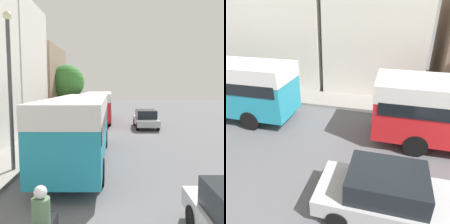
# 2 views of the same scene
# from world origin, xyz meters

# --- Properties ---
(building_end_row) EXTENTS (5.43, 8.49, 8.01)m
(building_end_row) POSITION_xyz_m (-8.92, 24.86, 4.01)
(building_end_row) COLOR gray
(building_end_row) RESTS_ON ground_plane
(bus_lead) EXTENTS (2.49, 9.44, 3.11)m
(bus_lead) POSITION_xyz_m (-1.72, 8.07, 2.01)
(bus_lead) COLOR teal
(bus_lead) RESTS_ON ground_plane
(bus_following) EXTENTS (2.66, 9.76, 2.97)m
(bus_following) POSITION_xyz_m (-1.60, 21.91, 1.93)
(bus_following) COLOR red
(bus_following) RESTS_ON ground_plane
(car_crossing) EXTENTS (1.93, 4.07, 1.57)m
(car_crossing) POSITION_xyz_m (2.76, 17.84, 0.81)
(car_crossing) COLOR #B7B7BC
(car_crossing) RESTS_ON ground_plane
(street_tree) EXTENTS (3.84, 3.84, 5.88)m
(street_tree) POSITION_xyz_m (-5.21, 24.44, 4.09)
(street_tree) COLOR brown
(street_tree) RESTS_ON sidewalk
(lamp_post) EXTENTS (0.36, 0.36, 6.46)m
(lamp_post) POSITION_xyz_m (-4.35, 6.45, 3.95)
(lamp_post) COLOR #47474C
(lamp_post) RESTS_ON sidewalk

